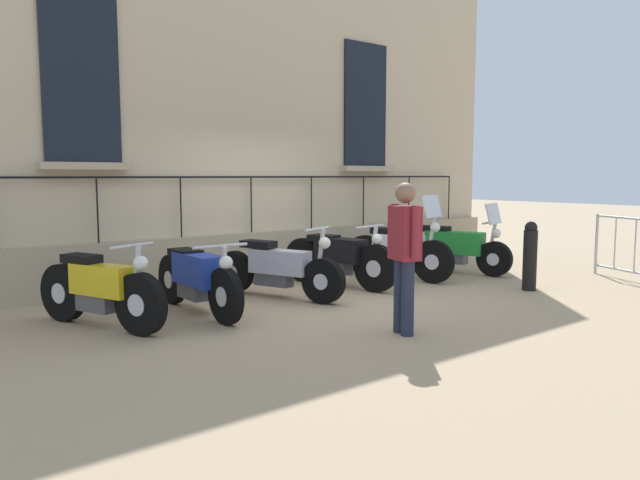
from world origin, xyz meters
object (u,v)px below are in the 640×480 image
at_px(motorcycle_silver, 278,270).
at_px(motorcycle_white, 400,252).
at_px(motorcycle_green, 453,248).
at_px(pedestrian_standing, 405,250).
at_px(motorcycle_blue, 197,278).
at_px(motorcycle_yellow, 101,291).
at_px(bollard, 530,256).
at_px(motorcycle_black, 339,258).

height_order(motorcycle_silver, motorcycle_white, motorcycle_white).
distance_m(motorcycle_green, pedestrian_standing, 4.43).
relative_size(motorcycle_blue, pedestrian_standing, 1.28).
bearing_deg(pedestrian_standing, motorcycle_yellow, -132.76).
distance_m(motorcycle_yellow, motorcycle_white, 4.95).
xyz_separation_m(bollard, pedestrian_standing, (0.57, -3.30, 0.40)).
bearing_deg(pedestrian_standing, motorcycle_blue, -150.25).
relative_size(motorcycle_yellow, motorcycle_silver, 0.92).
xyz_separation_m(motorcycle_white, pedestrian_standing, (2.45, -2.46, 0.46)).
bearing_deg(bollard, motorcycle_black, -134.19).
height_order(motorcycle_black, motorcycle_green, motorcycle_green).
bearing_deg(motorcycle_black, motorcycle_yellow, -85.99).
relative_size(motorcycle_yellow, motorcycle_blue, 0.89).
bearing_deg(motorcycle_yellow, motorcycle_silver, 93.32).
height_order(motorcycle_yellow, pedestrian_standing, pedestrian_standing).
distance_m(bollard, pedestrian_standing, 3.37).
bearing_deg(bollard, motorcycle_silver, -119.89).
xyz_separation_m(motorcycle_yellow, motorcycle_black, (-0.26, 3.73, 0.02)).
bearing_deg(motorcycle_silver, motorcycle_yellow, -86.68).
distance_m(motorcycle_blue, motorcycle_silver, 1.34).
distance_m(motorcycle_silver, motorcycle_green, 3.70).
height_order(motorcycle_black, bollard, bollard).
relative_size(motorcycle_silver, motorcycle_green, 0.97).
xyz_separation_m(motorcycle_blue, motorcycle_white, (-0.17, 3.76, 0.02)).
bearing_deg(motorcycle_green, motorcycle_black, -94.97).
height_order(motorcycle_silver, motorcycle_green, motorcycle_green).
bearing_deg(motorcycle_yellow, pedestrian_standing, 47.24).
xyz_separation_m(motorcycle_blue, motorcycle_silver, (-0.17, 1.32, -0.04)).
distance_m(motorcycle_black, motorcycle_white, 1.22).
height_order(motorcycle_blue, pedestrian_standing, pedestrian_standing).
height_order(motorcycle_blue, motorcycle_silver, motorcycle_silver).
bearing_deg(motorcycle_black, motorcycle_silver, -84.57).
height_order(motorcycle_white, bollard, motorcycle_white).
distance_m(motorcycle_silver, motorcycle_white, 2.44).
distance_m(motorcycle_green, bollard, 1.84).
distance_m(motorcycle_white, bollard, 2.06).
relative_size(motorcycle_white, motorcycle_green, 0.93).
xyz_separation_m(motorcycle_blue, motorcycle_black, (-0.29, 2.55, 0.01)).
bearing_deg(motorcycle_white, motorcycle_black, -95.58).
relative_size(motorcycle_yellow, pedestrian_standing, 1.14).
distance_m(motorcycle_blue, motorcycle_black, 2.56).
distance_m(motorcycle_yellow, motorcycle_silver, 2.52).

